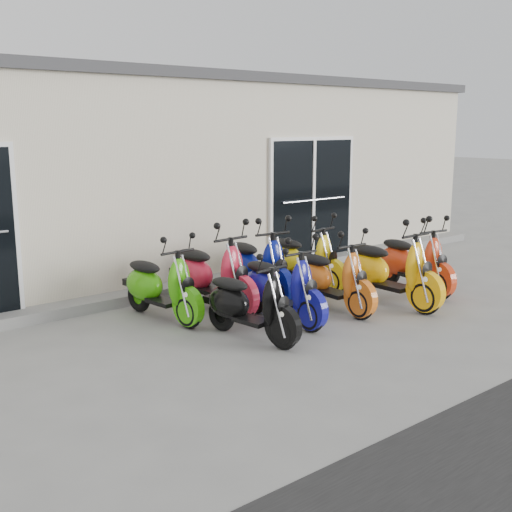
% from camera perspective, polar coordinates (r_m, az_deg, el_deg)
% --- Properties ---
extents(ground, '(80.00, 80.00, 0.00)m').
position_cam_1_polar(ground, '(8.55, 2.57, -5.56)').
color(ground, gray).
rests_on(ground, ground).
extents(building, '(14.00, 6.00, 3.20)m').
position_cam_1_polar(building, '(12.55, -13.58, 7.07)').
color(building, beige).
rests_on(building, ground).
extents(roof_cap, '(14.20, 6.20, 0.16)m').
position_cam_1_polar(roof_cap, '(12.54, -13.95, 14.74)').
color(roof_cap, '#3F3F42').
rests_on(roof_cap, building).
extents(front_step, '(14.00, 0.40, 0.15)m').
position_cam_1_polar(front_step, '(10.06, -5.15, -2.51)').
color(front_step, gray).
rests_on(front_step, ground).
extents(door_right, '(2.02, 0.08, 2.22)m').
position_cam_1_polar(door_right, '(11.60, 5.01, 5.32)').
color(door_right, black).
rests_on(door_right, front_step).
extents(scooter_front_black, '(0.75, 1.59, 1.13)m').
position_cam_1_polar(scooter_front_black, '(7.57, -0.59, -3.35)').
color(scooter_front_black, black).
rests_on(scooter_front_black, ground).
extents(scooter_front_blue, '(0.60, 1.62, 1.20)m').
position_cam_1_polar(scooter_front_blue, '(8.24, 2.21, -1.89)').
color(scooter_front_blue, navy).
rests_on(scooter_front_blue, ground).
extents(scooter_front_orange_a, '(0.64, 1.63, 1.19)m').
position_cam_1_polar(scooter_front_orange_a, '(8.80, 6.74, -1.11)').
color(scooter_front_orange_a, orange).
rests_on(scooter_front_orange_a, ground).
extents(scooter_front_orange_b, '(0.65, 1.78, 1.31)m').
position_cam_1_polar(scooter_front_orange_b, '(9.19, 11.88, -0.35)').
color(scooter_front_orange_b, '#FFB50B').
rests_on(scooter_front_orange_b, ground).
extents(scooter_front_red, '(0.85, 1.72, 1.22)m').
position_cam_1_polar(scooter_front_red, '(10.04, 13.86, 0.29)').
color(scooter_front_red, red).
rests_on(scooter_front_red, ground).
extents(scooter_back_green, '(0.75, 1.66, 1.19)m').
position_cam_1_polar(scooter_back_green, '(8.43, -8.48, -1.73)').
color(scooter_back_green, '#3FAE0E').
rests_on(scooter_back_green, ground).
extents(scooter_back_red, '(0.78, 1.82, 1.31)m').
position_cam_1_polar(scooter_back_red, '(8.75, -3.99, -0.74)').
color(scooter_back_red, red).
rests_on(scooter_back_red, ground).
extents(scooter_back_blue, '(0.84, 1.81, 1.29)m').
position_cam_1_polar(scooter_back_blue, '(9.25, 0.11, -0.09)').
color(scooter_back_blue, navy).
rests_on(scooter_back_blue, ground).
extents(scooter_back_yellow, '(0.78, 1.71, 1.22)m').
position_cam_1_polar(scooter_back_yellow, '(9.92, 4.25, 0.48)').
color(scooter_back_yellow, yellow).
rests_on(scooter_back_yellow, ground).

